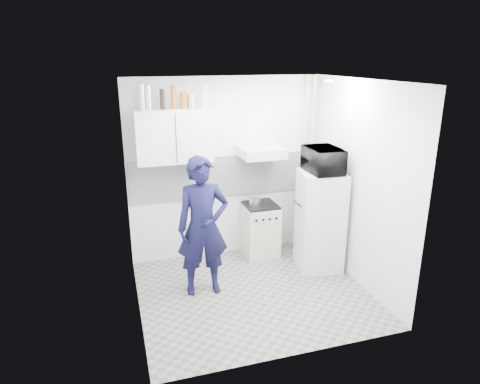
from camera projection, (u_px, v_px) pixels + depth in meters
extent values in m
plane|color=slate|center=(253.00, 292.00, 5.41)|extent=(2.80, 2.80, 0.00)
plane|color=white|center=(255.00, 81.00, 4.62)|extent=(2.80, 2.80, 0.00)
plane|color=silver|center=(226.00, 169.00, 6.15)|extent=(2.80, 0.00, 2.80)
plane|color=silver|center=(132.00, 207.00, 4.62)|extent=(0.00, 2.60, 2.60)
plane|color=silver|center=(359.00, 185.00, 5.40)|extent=(0.00, 2.60, 2.60)
imported|color=black|center=(203.00, 227.00, 5.19)|extent=(0.66, 0.45, 1.75)
cube|color=beige|center=(260.00, 231.00, 6.33)|extent=(0.48, 0.48, 0.77)
cube|color=silver|center=(320.00, 221.00, 5.87)|extent=(0.66, 0.66, 1.38)
cube|color=black|center=(261.00, 205.00, 6.20)|extent=(0.46, 0.46, 0.03)
cylinder|color=silver|center=(255.00, 201.00, 6.18)|extent=(0.17, 0.17, 0.10)
imported|color=black|center=(324.00, 160.00, 5.61)|extent=(0.61, 0.42, 0.33)
cylinder|color=silver|center=(142.00, 97.00, 5.35)|extent=(0.07, 0.07, 0.32)
cylinder|color=silver|center=(148.00, 98.00, 5.38)|extent=(0.08, 0.08, 0.31)
cylinder|color=black|center=(162.00, 99.00, 5.43)|extent=(0.06, 0.06, 0.26)
cylinder|color=brown|center=(174.00, 97.00, 5.47)|extent=(0.07, 0.07, 0.30)
cylinder|color=brown|center=(184.00, 100.00, 5.52)|extent=(0.09, 0.09, 0.22)
cylinder|color=silver|center=(191.00, 101.00, 5.55)|extent=(0.09, 0.09, 0.18)
cylinder|color=#B2B7BC|center=(204.00, 96.00, 5.57)|extent=(0.08, 0.08, 0.32)
cube|color=silver|center=(174.00, 136.00, 5.61)|extent=(1.00, 0.35, 0.70)
cube|color=beige|center=(262.00, 152.00, 5.97)|extent=(0.60, 0.50, 0.14)
cube|color=white|center=(226.00, 176.00, 6.17)|extent=(2.74, 0.03, 0.60)
cylinder|color=beige|center=(310.00, 164.00, 6.44)|extent=(0.05, 0.05, 2.60)
cylinder|color=beige|center=(303.00, 164.00, 6.41)|extent=(0.04, 0.04, 2.60)
cylinder|color=white|center=(329.00, 81.00, 5.09)|extent=(0.10, 0.10, 0.02)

